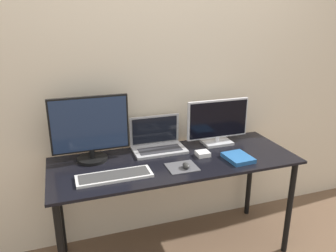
# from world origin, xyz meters

# --- Properties ---
(wall_back) EXTENTS (7.00, 0.05, 2.50)m
(wall_back) POSITION_xyz_m (0.00, 0.69, 1.25)
(wall_back) COLOR beige
(wall_back) RESTS_ON ground_plane
(desk) EXTENTS (1.66, 0.62, 0.75)m
(desk) POSITION_xyz_m (0.00, 0.31, 0.66)
(desk) COLOR black
(desk) RESTS_ON ground_plane
(monitor_left) EXTENTS (0.51, 0.20, 0.44)m
(monitor_left) POSITION_xyz_m (-0.53, 0.48, 0.97)
(monitor_left) COLOR black
(monitor_left) RESTS_ON desk
(monitor_right) EXTENTS (0.48, 0.15, 0.34)m
(monitor_right) POSITION_xyz_m (0.40, 0.48, 0.92)
(monitor_right) COLOR silver
(monitor_right) RESTS_ON desk
(laptop) EXTENTS (0.37, 0.23, 0.23)m
(laptop) POSITION_xyz_m (-0.06, 0.53, 0.81)
(laptop) COLOR #ADADB2
(laptop) RESTS_ON desk
(keyboard) EXTENTS (0.46, 0.15, 0.02)m
(keyboard) POSITION_xyz_m (-0.43, 0.19, 0.76)
(keyboard) COLOR silver
(keyboard) RESTS_ON desk
(mousepad) EXTENTS (0.19, 0.17, 0.00)m
(mousepad) POSITION_xyz_m (0.00, 0.18, 0.75)
(mousepad) COLOR #47474C
(mousepad) RESTS_ON desk
(mouse) EXTENTS (0.04, 0.07, 0.03)m
(mouse) POSITION_xyz_m (0.02, 0.16, 0.77)
(mouse) COLOR #333333
(mouse) RESTS_ON mousepad
(book) EXTENTS (0.17, 0.20, 0.03)m
(book) POSITION_xyz_m (0.40, 0.17, 0.76)
(book) COLOR #235B9E
(book) RESTS_ON desk
(power_brick) EXTENTS (0.09, 0.09, 0.03)m
(power_brick) POSITION_xyz_m (0.20, 0.31, 0.76)
(power_brick) COLOR white
(power_brick) RESTS_ON desk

